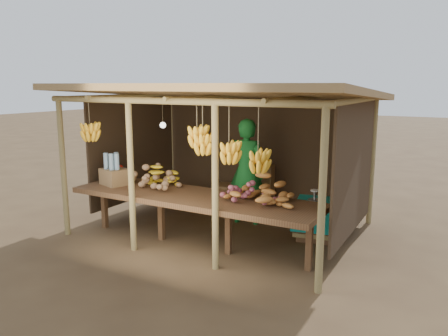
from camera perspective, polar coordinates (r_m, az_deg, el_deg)
The scene contains 13 objects.
ground at distance 7.51m, azimuth -0.00°, elevation -7.89°, with size 60.00×60.00×0.00m, color brown.
stall_structure at distance 6.98m, azimuth -0.95°, elevation 6.56°, with size 4.70×3.50×2.43m.
counter at distance 6.52m, azimuth -4.05°, elevation -4.07°, with size 3.90×1.05×0.80m.
potato_heap at distance 7.02m, azimuth -9.94°, elevation -1.06°, with size 1.03×0.62×0.37m, color #9D7651, non-canonical shape.
sweet_potato_heap at distance 6.09m, azimuth 4.15°, elevation -2.80°, with size 1.08×0.65×0.36m, color #C17931, non-canonical shape.
onion_heap at distance 6.08m, azimuth 3.19°, elevation -2.83°, with size 0.85×0.51×0.36m, color #A34F5E, non-canonical shape.
banana_pile at distance 7.19m, azimuth -8.26°, elevation -0.80°, with size 0.65×0.39×0.35m, color yellow, non-canonical shape.
tomato_basin at distance 7.97m, azimuth -13.90°, elevation -0.54°, with size 0.39×0.39×0.21m.
bottle_box at distance 7.33m, azimuth -14.16°, elevation -0.57°, with size 0.50×0.44×0.53m.
vendor at distance 7.61m, azimuth 2.94°, elevation -0.45°, with size 0.67×0.44×1.85m, color #186F29.
tarp_crate at distance 7.09m, azimuth 12.22°, elevation -6.43°, with size 0.79×0.72×0.82m.
carton_stack at distance 8.48m, azimuth 3.29°, elevation -2.99°, with size 1.21×0.51×0.88m.
burlap_sacks at distance 8.66m, azimuth -4.34°, elevation -3.76°, with size 0.76×0.40×0.54m.
Camera 1 is at (3.44, -6.23, 2.42)m, focal length 35.00 mm.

